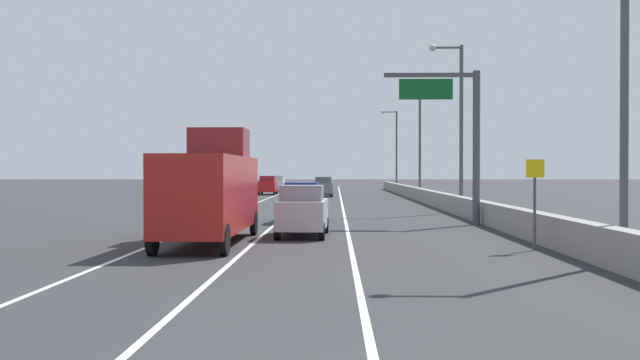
% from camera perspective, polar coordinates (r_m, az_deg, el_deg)
% --- Properties ---
extents(ground_plane, '(320.00, 320.00, 0.00)m').
position_cam_1_polar(ground_plane, '(70.96, 0.44, -1.41)').
color(ground_plane, '#2D2D30').
extents(lane_stripe_left, '(0.16, 130.00, 0.00)m').
position_cam_1_polar(lane_stripe_left, '(62.30, -4.74, -1.70)').
color(lane_stripe_left, silver).
rests_on(lane_stripe_left, ground_plane).
extents(lane_stripe_center, '(0.16, 130.00, 0.00)m').
position_cam_1_polar(lane_stripe_center, '(62.04, -1.52, -1.71)').
color(lane_stripe_center, silver).
rests_on(lane_stripe_center, ground_plane).
extents(lane_stripe_right, '(0.16, 130.00, 0.00)m').
position_cam_1_polar(lane_stripe_right, '(61.97, 1.72, -1.71)').
color(lane_stripe_right, silver).
rests_on(lane_stripe_right, ground_plane).
extents(jersey_barrier_right, '(0.60, 120.00, 1.10)m').
position_cam_1_polar(jersey_barrier_right, '(47.55, 10.27, -1.79)').
color(jersey_barrier_right, gray).
rests_on(jersey_barrier_right, ground_plane).
extents(overhead_sign_gantry, '(4.68, 0.36, 7.50)m').
position_cam_1_polar(overhead_sign_gantry, '(35.66, 11.15, 4.09)').
color(overhead_sign_gantry, '#47474C').
rests_on(overhead_sign_gantry, ground_plane).
extents(speed_advisory_sign, '(0.60, 0.11, 3.00)m').
position_cam_1_polar(speed_advisory_sign, '(24.64, 16.69, -1.30)').
color(speed_advisory_sign, '#4C4C51').
rests_on(speed_advisory_sign, ground_plane).
extents(lamp_post_right_near, '(2.14, 0.44, 10.57)m').
position_cam_1_polar(lamp_post_right_near, '(22.50, 22.44, 9.42)').
color(lamp_post_right_near, '#4C4C51').
rests_on(lamp_post_right_near, ground_plane).
extents(lamp_post_right_second, '(2.14, 0.44, 10.57)m').
position_cam_1_polar(lamp_post_right_second, '(45.89, 10.85, 4.97)').
color(lamp_post_right_second, '#4C4C51').
rests_on(lamp_post_right_second, ground_plane).
extents(lamp_post_right_third, '(2.14, 0.44, 10.57)m').
position_cam_1_polar(lamp_post_right_third, '(70.03, 7.73, 3.50)').
color(lamp_post_right_third, '#4C4C51').
rests_on(lamp_post_right_third, ground_plane).
extents(lamp_post_right_fourth, '(2.14, 0.44, 10.57)m').
position_cam_1_polar(lamp_post_right_fourth, '(94.26, 5.95, 2.78)').
color(lamp_post_right_fourth, '#4C4C51').
rests_on(lamp_post_right_fourth, ground_plane).
extents(car_green_0, '(1.80, 4.75, 1.90)m').
position_cam_1_polar(car_green_0, '(81.01, 0.18, -0.48)').
color(car_green_0, '#196033').
rests_on(car_green_0, ground_plane).
extents(car_red_1, '(1.95, 4.48, 2.10)m').
position_cam_1_polar(car_red_1, '(80.04, -4.16, -0.42)').
color(car_red_1, red).
rests_on(car_red_1, ground_plane).
extents(car_white_2, '(1.90, 4.67, 2.04)m').
position_cam_1_polar(car_white_2, '(95.03, -3.41, -0.26)').
color(car_white_2, white).
rests_on(car_white_2, ground_plane).
extents(car_gray_3, '(2.01, 4.07, 2.03)m').
position_cam_1_polar(car_gray_3, '(73.69, 0.25, -0.54)').
color(car_gray_3, slate).
rests_on(car_gray_3, ground_plane).
extents(car_silver_4, '(2.03, 4.19, 2.06)m').
position_cam_1_polar(car_silver_4, '(28.65, -1.38, -2.48)').
color(car_silver_4, '#B7B7BC').
rests_on(car_silver_4, ground_plane).
extents(car_blue_5, '(2.02, 4.18, 2.05)m').
position_cam_1_polar(car_blue_5, '(36.90, -1.40, -1.78)').
color(car_blue_5, '#1E389E').
rests_on(car_blue_5, ground_plane).
extents(box_truck, '(2.54, 8.71, 4.25)m').
position_cam_1_polar(box_truck, '(26.16, -8.67, -0.77)').
color(box_truck, '#A51E19').
rests_on(box_truck, ground_plane).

